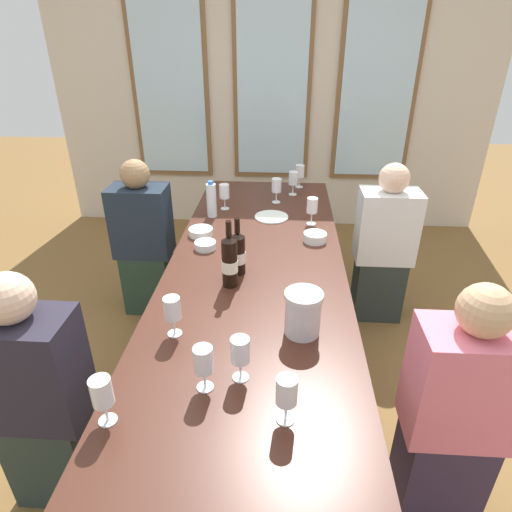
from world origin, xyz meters
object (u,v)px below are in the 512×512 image
Objects in this scene: wine_glass_5 at (287,392)px; wine_glass_8 at (240,352)px; wine_glass_4 at (172,310)px; wine_glass_6 at (312,207)px; wine_glass_9 at (300,172)px; white_plate_0 at (271,217)px; tasting_bowl_0 at (315,237)px; wine_glass_2 at (224,192)px; dining_table at (255,281)px; tasting_bowl_2 at (201,232)px; water_bottle at (211,200)px; wine_glass_3 at (293,179)px; seated_person_2 at (40,400)px; wine_glass_0 at (277,187)px; wine_bottle_0 at (238,253)px; metal_pitcher at (303,313)px; wine_glass_7 at (203,362)px; seated_person_0 at (144,243)px; wine_bottle_1 at (230,261)px; wine_glass_1 at (102,394)px; seated_person_1 at (383,249)px; tasting_bowl_1 at (205,245)px; seated_person_3 at (454,415)px.

wine_glass_8 is at bearing 132.18° from wine_glass_5.
wine_glass_6 is at bearing 62.20° from wine_glass_4.
white_plate_0 is at bearing -107.31° from wine_glass_9.
wine_glass_6 is at bearing 92.46° from tasting_bowl_0.
wine_glass_2 is at bearing 157.44° from white_plate_0.
tasting_bowl_2 is at bearing 131.16° from dining_table.
water_bottle reaches higher than wine_glass_6.
wine_glass_3 is 1.00× the size of wine_glass_8.
seated_person_2 is at bearing -138.34° from dining_table.
dining_table is at bearing -94.86° from wine_glass_0.
water_bottle reaches higher than wine_glass_3.
wine_glass_9 is (0.34, 1.34, 0.01)m from wine_bottle_0.
wine_bottle_0 reaches higher than dining_table.
tasting_bowl_2 is 0.83× the size of wine_glass_9.
seated_person_2 is (-0.88, -1.42, -0.22)m from white_plate_0.
wine_bottle_0 is (-0.14, -0.72, 0.11)m from white_plate_0.
metal_pitcher is 1.09× the size of wine_glass_3.
wine_bottle_0 is at bearing -104.13° from wine_glass_9.
wine_glass_7 is at bearing -99.23° from wine_glass_3.
wine_glass_7 is at bearing -65.39° from seated_person_0.
wine_glass_6 is at bearing 73.25° from wine_glass_7.
seated_person_2 reaches higher than wine_bottle_0.
wine_bottle_1 reaches higher than wine_glass_9.
wine_bottle_0 reaches higher than wine_glass_3.
dining_table is at bearing -117.13° from wine_glass_6.
dining_table is 0.50m from tasting_bowl_0.
wine_glass_0 is at bearing 17.41° from seated_person_0.
seated_person_2 reaches higher than wine_glass_1.
wine_bottle_1 is at bearing -119.26° from wine_glass_6.
seated_person_1 reaches higher than wine_glass_9.
tasting_bowl_1 is 0.85m from wine_glass_0.
wine_glass_4 is at bearing 138.02° from wine_glass_5.
wine_glass_0 is (0.17, 1.00, 0.00)m from wine_bottle_0.
metal_pitcher is at bearing -57.15° from tasting_bowl_2.
tasting_bowl_2 is at bearing 67.72° from seated_person_2.
seated_person_0 and seated_person_3 have the same top height.
dining_table is at bearing -40.58° from seated_person_0.
seated_person_2 is (-0.48, -1.42, -0.33)m from water_bottle.
wine_glass_3 is at bearing 101.81° from wine_glass_6.
wine_glass_1 and wine_glass_7 have the same top height.
tasting_bowl_2 is at bearing -126.73° from wine_glass_3.
wine_glass_8 is (0.40, 0.22, -0.00)m from wine_glass_1.
seated_person_0 reaches higher than wine_glass_9.
white_plate_0 is at bearing -22.56° from wine_glass_2.
wine_glass_7 is 0.16× the size of seated_person_1.
seated_person_0 is (-0.70, 0.84, -0.34)m from wine_bottle_1.
seated_person_0 is (-0.55, -0.14, -0.33)m from wine_glass_2.
wine_glass_2 is at bearing 125.30° from seated_person_3.
wine_bottle_1 is at bearing -103.60° from wine_glass_3.
tasting_bowl_1 is 0.48m from water_bottle.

